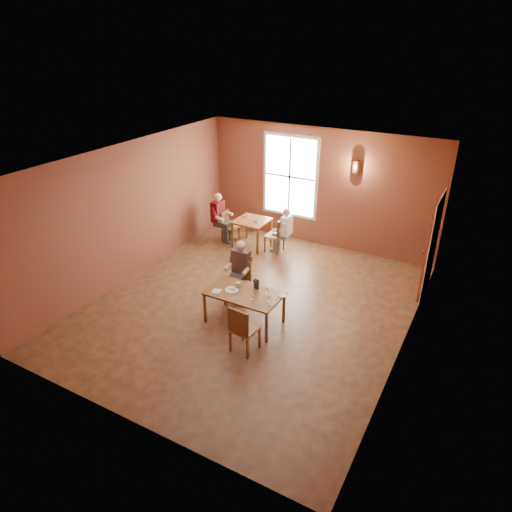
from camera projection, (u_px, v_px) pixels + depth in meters
The scene contains 29 objects.
ground at pixel (251, 306), 9.32m from camera, with size 6.00×7.00×0.01m, color brown.
wall_back at pixel (320, 188), 11.39m from camera, with size 6.00×0.04×3.00m, color brown.
wall_front at pixel (119, 337), 5.91m from camera, with size 6.00×0.04×3.00m, color brown.
wall_left at pixel (131, 212), 9.94m from camera, with size 0.04×7.00×3.00m, color brown.
wall_right at pixel (413, 276), 7.36m from camera, with size 0.04×7.00×3.00m, color brown.
ceiling at pixel (250, 161), 7.98m from camera, with size 6.00×7.00×0.04m, color white.
window at pixel (290, 177), 11.61m from camera, with size 1.36×0.10×1.96m, color white.
door at pixel (430, 247), 9.39m from camera, with size 0.12×1.04×2.10m, color maroon.
wall_sconce at pixel (356, 166), 10.61m from camera, with size 0.16×0.16×0.28m, color brown.
main_table at pixel (244, 308), 8.66m from camera, with size 1.41×0.79×0.66m, color brown, non-canonical shape.
chair_diner_main at pixel (239, 282), 9.34m from camera, with size 0.37×0.37×0.85m, color brown, non-canonical shape.
diner_main at pixel (238, 275), 9.24m from camera, with size 0.48×0.48×1.19m, color black, non-canonical shape.
chair_empty at pixel (245, 328), 7.85m from camera, with size 0.41×0.41×0.92m, color #4A2E17, non-canonical shape.
plate_food at pixel (232, 290), 8.58m from camera, with size 0.27×0.27×0.03m, color white.
sandwich at pixel (238, 286), 8.64m from camera, with size 0.09×0.08×0.11m, color tan.
goblet_a at pixel (267, 293), 8.34m from camera, with size 0.07×0.07×0.18m, color silver, non-canonical shape.
goblet_b at pixel (270, 301), 8.09m from camera, with size 0.07×0.07×0.18m, color white, non-canonical shape.
goblet_c at pixel (252, 298), 8.17m from camera, with size 0.07×0.07×0.17m, color white, non-canonical shape.
menu_stand at pixel (256, 284), 8.60m from camera, with size 0.11×0.06×0.19m, color black.
knife at pixel (234, 298), 8.33m from camera, with size 0.18×0.01×0.00m, color silver.
napkin at pixel (217, 291), 8.56m from camera, with size 0.16×0.16×0.01m, color silver.
side_plate at pixel (282, 295), 8.42m from camera, with size 0.16×0.16×0.01m, color silver.
second_table at pixel (252, 233), 11.74m from camera, with size 0.81×0.81×0.72m, color brown, non-canonical shape.
chair_diner_white at pixel (274, 235), 11.42m from camera, with size 0.39×0.39×0.89m, color brown, non-canonical shape.
diner_white at pixel (276, 231), 11.36m from camera, with size 0.45×0.45×1.13m, color white, non-canonical shape.
chair_diner_maroon at pixel (230, 227), 12.00m from camera, with size 0.36×0.36×0.81m, color #632D15, non-canonical shape.
diner_maroon at pixel (229, 218), 11.92m from camera, with size 0.50×0.50×1.26m, color maroon, non-canonical shape.
cup_a at pixel (256, 221), 11.43m from camera, with size 0.12×0.12×0.09m, color white.
cup_b at pixel (247, 215), 11.76m from camera, with size 0.09×0.09×0.09m, color white.
Camera 1 is at (3.89, -6.86, 5.08)m, focal length 32.00 mm.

